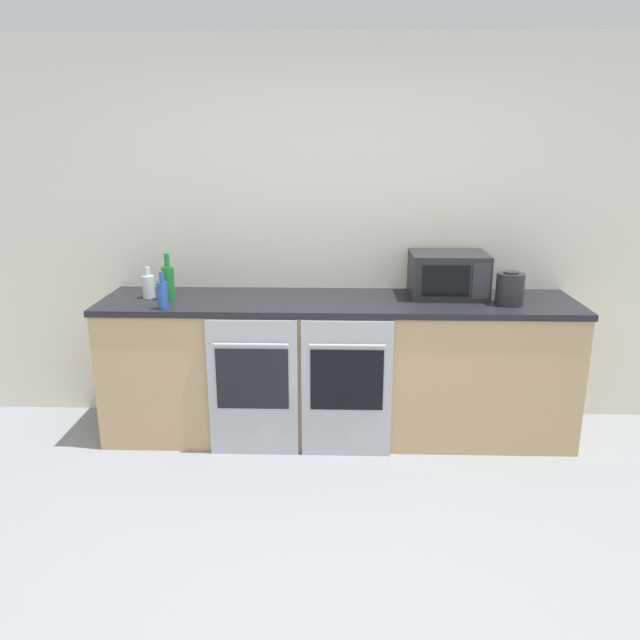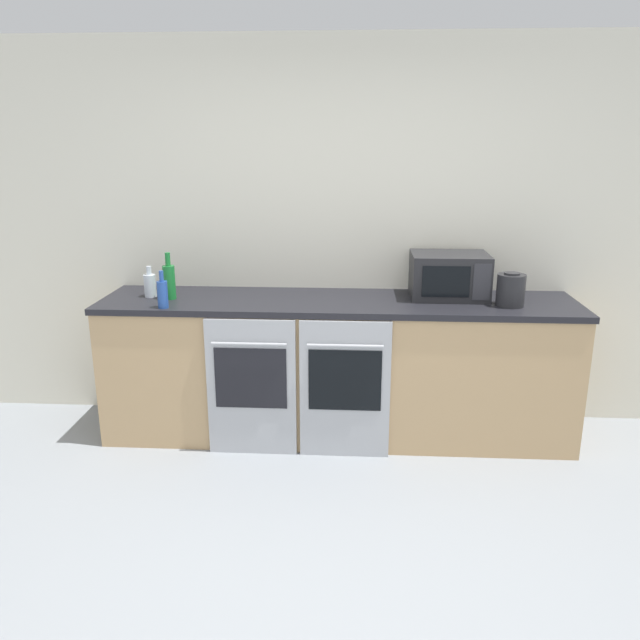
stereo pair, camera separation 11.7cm
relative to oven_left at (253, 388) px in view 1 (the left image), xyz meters
The scene contains 10 objects.
ground_plane 1.53m from the oven_left, 68.84° to the right, with size 16.00×16.00×0.00m, color gray.
wall_back 1.22m from the oven_left, 53.06° to the left, with size 10.00×0.06×2.60m.
counter_back 0.63m from the oven_left, 33.12° to the left, with size 3.09×0.68×0.94m.
oven_left is the anchor object (origin of this frame).
oven_right 0.58m from the oven_left, ahead, with size 0.56×0.06×0.89m.
microwave 1.47m from the oven_left, 20.08° to the left, with size 0.50×0.38×0.29m.
bottle_green 0.88m from the oven_left, 152.35° to the left, with size 0.08×0.08×0.31m.
bottle_blue 0.80m from the oven_left, behind, with size 0.06×0.06×0.23m.
bottle_clear 0.97m from the oven_left, 154.11° to the left, with size 0.08×0.08×0.21m.
kettle 1.73m from the oven_left, ahead, with size 0.17×0.17×0.21m.
Camera 1 is at (0.00, -2.23, 1.94)m, focal length 35.00 mm.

